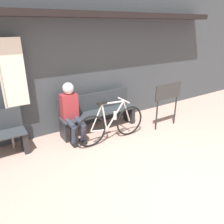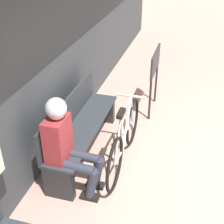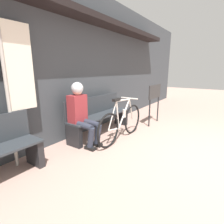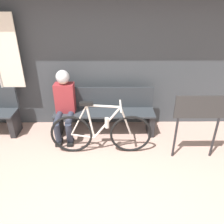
{
  "view_description": "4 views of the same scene",
  "coord_description": "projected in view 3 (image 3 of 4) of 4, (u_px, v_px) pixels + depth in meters",
  "views": [
    {
      "loc": [
        -2.36,
        -1.67,
        2.31
      ],
      "look_at": [
        -0.02,
        1.99,
        0.56
      ],
      "focal_mm": 35.0,
      "sensor_mm": 36.0,
      "label": 1
    },
    {
      "loc": [
        -3.34,
        1.08,
        2.76
      ],
      "look_at": [
        -0.02,
        2.03,
        0.67
      ],
      "focal_mm": 50.0,
      "sensor_mm": 36.0,
      "label": 2
    },
    {
      "loc": [
        -3.15,
        0.0,
        1.45
      ],
      "look_at": [
        -0.13,
        2.08,
        0.56
      ],
      "focal_mm": 28.0,
      "sensor_mm": 36.0,
      "label": 3
    },
    {
      "loc": [
        -0.0,
        -1.14,
        2.28
      ],
      "look_at": [
        0.03,
        2.05,
        0.63
      ],
      "focal_mm": 35.0,
      "sensor_mm": 36.0,
      "label": 4
    }
  ],
  "objects": [
    {
      "name": "storefront_wall",
      "position": [
        88.0,
        60.0,
        4.04
      ],
      "size": [
        12.0,
        0.56,
        3.2
      ],
      "color": "#3D4247",
      "rests_on": "ground_plane"
    },
    {
      "name": "ground_plane",
      "position": [
        221.0,
        161.0,
        2.86
      ],
      "size": [
        24.0,
        24.0,
        0.0
      ],
      "primitive_type": "plane",
      "color": "tan"
    },
    {
      "name": "bicycle",
      "position": [
        122.0,
        122.0,
        3.66
      ],
      "size": [
        1.63,
        0.4,
        0.91
      ],
      "color": "black",
      "rests_on": "ground_plane"
    },
    {
      "name": "signboard",
      "position": [
        155.0,
        95.0,
        4.66
      ],
      "size": [
        0.77,
        0.04,
        1.07
      ],
      "color": "#232326",
      "rests_on": "ground_plane"
    },
    {
      "name": "banner_pole",
      "position": [
        16.0,
        78.0,
        2.53
      ],
      "size": [
        0.45,
        0.05,
        2.11
      ],
      "color": "#B7B2A8",
      "rests_on": "ground_plane"
    },
    {
      "name": "person_seated",
      "position": [
        81.0,
        110.0,
        3.34
      ],
      "size": [
        0.34,
        0.61,
        1.23
      ],
      "color": "#2D3342",
      "rests_on": "ground_plane"
    },
    {
      "name": "park_bench_near",
      "position": [
        100.0,
        116.0,
        4.03
      ],
      "size": [
        1.82,
        0.42,
        0.85
      ],
      "color": "#2D3338",
      "rests_on": "ground_plane"
    }
  ]
}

